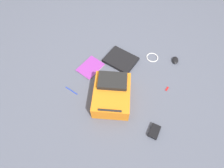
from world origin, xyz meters
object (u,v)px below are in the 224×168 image
object	(u,v)px
book_comic	(90,67)
computer_mouse	(175,60)
laptop	(120,60)
usb_stick	(167,89)
cable_coil	(152,57)
backpack	(112,94)
pen_black	(71,90)
power_brick	(154,131)

from	to	relation	value
book_comic	computer_mouse	distance (m)	0.88
book_comic	computer_mouse	size ratio (longest dim) A/B	3.09
laptop	usb_stick	size ratio (longest dim) A/B	7.42
usb_stick	cable_coil	bearing A→B (deg)	-58.53
cable_coil	backpack	bearing A→B (deg)	65.84
cable_coil	usb_stick	distance (m)	0.39
backpack	computer_mouse	size ratio (longest dim) A/B	4.82
computer_mouse	usb_stick	distance (m)	0.36
book_comic	pen_black	bearing A→B (deg)	76.27
usb_stick	computer_mouse	bearing A→B (deg)	-94.60
laptop	usb_stick	world-z (taller)	laptop
pen_black	book_comic	bearing A→B (deg)	-103.73
book_comic	power_brick	world-z (taller)	power_brick
computer_mouse	pen_black	world-z (taller)	computer_mouse
computer_mouse	power_brick	xyz separation A→B (m)	(0.07, 0.81, 0.00)
book_comic	cable_coil	distance (m)	0.66
backpack	power_brick	size ratio (longest dim) A/B	3.94
backpack	cable_coil	xyz separation A→B (m)	(-0.26, -0.59, -0.08)
cable_coil	usb_stick	xyz separation A→B (m)	(-0.21, 0.34, -0.00)
book_comic	pen_black	distance (m)	0.31
laptop	power_brick	size ratio (longest dim) A/B	3.15
backpack	book_comic	world-z (taller)	backpack
cable_coil	book_comic	bearing A→B (deg)	29.11
computer_mouse	pen_black	distance (m)	1.10
pen_black	backpack	bearing A→B (deg)	-174.47
book_comic	pen_black	world-z (taller)	book_comic
laptop	book_comic	size ratio (longest dim) A/B	1.25
backpack	cable_coil	bearing A→B (deg)	-114.16
book_comic	backpack	bearing A→B (deg)	139.46
backpack	book_comic	bearing A→B (deg)	-40.54
cable_coil	usb_stick	bearing A→B (deg)	121.47
cable_coil	computer_mouse	bearing A→B (deg)	-173.69
backpack	laptop	bearing A→B (deg)	-83.97
backpack	usb_stick	size ratio (longest dim) A/B	9.27
backpack	pen_black	world-z (taller)	backpack
backpack	power_brick	xyz separation A→B (m)	(-0.43, 0.20, -0.07)
computer_mouse	cable_coil	size ratio (longest dim) A/B	0.76
power_brick	backpack	bearing A→B (deg)	-24.55
computer_mouse	book_comic	bearing A→B (deg)	16.34
computer_mouse	backpack	bearing A→B (deg)	44.12
laptop	computer_mouse	world-z (taller)	same
laptop	pen_black	distance (m)	0.60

